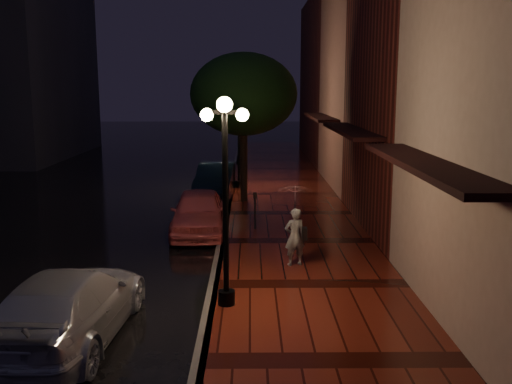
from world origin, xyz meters
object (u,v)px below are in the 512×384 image
(streetlamp_near, at_px, (225,190))
(silver_car, at_px, (69,306))
(pink_car, at_px, (198,212))
(parking_meter, at_px, (255,207))
(streetlamp_far, at_px, (239,133))
(street_tree, at_px, (244,97))
(navy_car, at_px, (216,180))
(woman_with_umbrella, at_px, (295,212))

(streetlamp_near, height_order, silver_car, streetlamp_near)
(pink_car, relative_size, parking_meter, 3.48)
(streetlamp_far, height_order, street_tree, street_tree)
(navy_car, bearing_deg, streetlamp_near, -82.29)
(streetlamp_far, relative_size, navy_car, 1.00)
(silver_car, height_order, woman_with_umbrella, woman_with_umbrella)
(woman_with_umbrella, bearing_deg, pink_car, -70.28)
(streetlamp_near, distance_m, silver_car, 3.70)
(silver_car, height_order, parking_meter, silver_car)
(woman_with_umbrella, bearing_deg, silver_car, 25.36)
(parking_meter, bearing_deg, street_tree, 80.89)
(street_tree, height_order, pink_car, street_tree)
(street_tree, distance_m, silver_car, 13.26)
(streetlamp_near, bearing_deg, silver_car, -153.72)
(silver_car, relative_size, parking_meter, 3.99)
(navy_car, bearing_deg, woman_with_umbrella, -72.12)
(navy_car, bearing_deg, pink_car, -88.46)
(streetlamp_near, relative_size, navy_car, 1.00)
(navy_car, relative_size, woman_with_umbrella, 2.08)
(streetlamp_near, xyz_separation_m, street_tree, (0.26, 10.99, 1.64))
(pink_car, xyz_separation_m, silver_car, (-1.68, -7.81, -0.02))
(streetlamp_near, distance_m, pink_car, 6.79)
(pink_car, bearing_deg, streetlamp_far, 78.81)
(streetlamp_far, distance_m, navy_car, 2.49)
(streetlamp_near, bearing_deg, street_tree, 88.65)
(streetlamp_near, xyz_separation_m, silver_car, (-2.84, -1.40, -1.91))
(streetlamp_near, xyz_separation_m, navy_car, (-0.95, 12.68, -1.89))
(streetlamp_near, distance_m, parking_meter, 6.67)
(pink_car, distance_m, navy_car, 6.27)
(navy_car, bearing_deg, parking_meter, -72.26)
(woman_with_umbrella, bearing_deg, streetlamp_near, 41.57)
(silver_car, relative_size, woman_with_umbrella, 2.28)
(pink_car, bearing_deg, navy_car, 85.59)
(woman_with_umbrella, bearing_deg, street_tree, -97.55)
(street_tree, height_order, navy_car, street_tree)
(street_tree, distance_m, woman_with_umbrella, 8.87)
(pink_car, xyz_separation_m, parking_meter, (1.81, -0.01, 0.17))
(pink_car, bearing_deg, streetlamp_near, -82.31)
(silver_car, xyz_separation_m, parking_meter, (3.49, 7.81, 0.18))
(streetlamp_far, xyz_separation_m, pink_car, (-1.16, -7.59, -1.90))
(streetlamp_near, xyz_separation_m, parking_meter, (0.65, 6.41, -1.73))
(parking_meter, bearing_deg, navy_car, 90.32)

